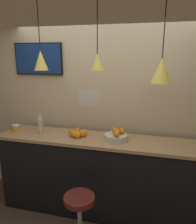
# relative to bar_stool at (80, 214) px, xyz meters

# --- Properties ---
(back_wall) EXTENTS (8.00, 0.06, 2.90)m
(back_wall) POSITION_rel_bar_stool_xyz_m (0.06, 0.97, 1.05)
(back_wall) COLOR beige
(back_wall) RESTS_ON ground_plane
(service_counter) EXTENTS (2.67, 0.54, 1.08)m
(service_counter) POSITION_rel_bar_stool_xyz_m (0.06, 0.59, 0.15)
(service_counter) COLOR black
(service_counter) RESTS_ON ground_plane
(bar_stool) EXTENTS (0.43, 0.43, 0.62)m
(bar_stool) POSITION_rel_bar_stool_xyz_m (0.00, 0.00, 0.00)
(bar_stool) COLOR #B7B7BC
(bar_stool) RESTS_ON ground_plane
(fruit_bowl) EXTENTS (0.29, 0.29, 0.16)m
(fruit_bowl) POSITION_rel_bar_stool_xyz_m (0.30, 0.58, 0.74)
(fruit_bowl) COLOR beige
(fruit_bowl) RESTS_ON service_counter
(orange_pile) EXTENTS (0.25, 0.25, 0.09)m
(orange_pile) POSITION_rel_bar_stool_xyz_m (-0.22, 0.60, 0.73)
(orange_pile) COLOR orange
(orange_pile) RESTS_ON service_counter
(juice_bottle) EXTENTS (0.06, 0.06, 0.27)m
(juice_bottle) POSITION_rel_bar_stool_xyz_m (-0.75, 0.58, 0.80)
(juice_bottle) COLOR silver
(juice_bottle) RESTS_ON service_counter
(spread_jar) EXTENTS (0.11, 0.11, 0.09)m
(spread_jar) POSITION_rel_bar_stool_xyz_m (-1.13, 0.58, 0.73)
(spread_jar) COLOR gold
(spread_jar) RESTS_ON service_counter
(pendant_lamp_left) EXTENTS (0.17, 0.17, 0.87)m
(pendant_lamp_left) POSITION_rel_bar_stool_xyz_m (-0.66, 0.56, 1.66)
(pendant_lamp_left) COLOR black
(pendant_lamp_middle) EXTENTS (0.15, 0.15, 0.86)m
(pendant_lamp_middle) POSITION_rel_bar_stool_xyz_m (0.06, 0.56, 1.65)
(pendant_lamp_middle) COLOR black
(pendant_lamp_right) EXTENTS (0.22, 0.22, 0.99)m
(pendant_lamp_right) POSITION_rel_bar_stool_xyz_m (0.79, 0.56, 1.56)
(pendant_lamp_right) COLOR black
(mounted_tv) EXTENTS (0.72, 0.04, 0.44)m
(mounted_tv) POSITION_rel_bar_stool_xyz_m (-0.89, 0.92, 1.67)
(mounted_tv) COLOR black
(hanging_menu_board) EXTENTS (0.24, 0.01, 0.17)m
(hanging_menu_board) POSITION_rel_bar_stool_xyz_m (-0.00, 0.40, 1.25)
(hanging_menu_board) COLOR silver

